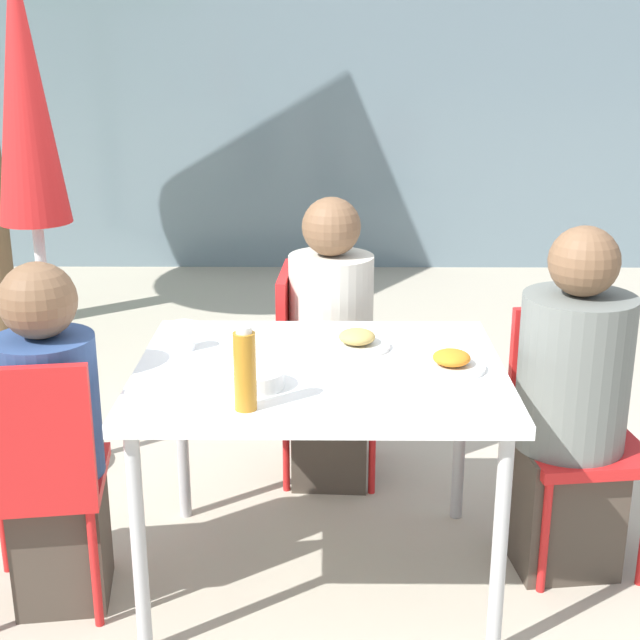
{
  "coord_description": "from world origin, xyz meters",
  "views": [
    {
      "loc": [
        0.02,
        -2.6,
        1.74
      ],
      "look_at": [
        0.0,
        0.0,
        0.91
      ],
      "focal_mm": 50.0,
      "sensor_mm": 36.0,
      "label": 1
    }
  ],
  "objects_px": {
    "bottle": "(245,370)",
    "drinking_cup": "(184,336)",
    "person_right": "(570,413)",
    "chair_far": "(312,358)",
    "person_left": "(52,444)",
    "person_far": "(331,351)",
    "closed_umbrella": "(27,124)",
    "salad_bowl": "(256,379)",
    "chair_right": "(574,416)",
    "chair_left": "(32,468)"
  },
  "relations": [
    {
      "from": "chair_right",
      "to": "person_far",
      "type": "bearing_deg",
      "value": -38.99
    },
    {
      "from": "chair_left",
      "to": "closed_umbrella",
      "type": "xyz_separation_m",
      "value": [
        -0.24,
        1.0,
        0.92
      ]
    },
    {
      "from": "closed_umbrella",
      "to": "salad_bowl",
      "type": "xyz_separation_m",
      "value": [
        0.92,
        -0.98,
        -0.64
      ]
    },
    {
      "from": "chair_right",
      "to": "chair_left",
      "type": "bearing_deg",
      "value": 5.7
    },
    {
      "from": "person_right",
      "to": "drinking_cup",
      "type": "relative_size",
      "value": 12.52
    },
    {
      "from": "closed_umbrella",
      "to": "bottle",
      "type": "relative_size",
      "value": 8.64
    },
    {
      "from": "person_left",
      "to": "salad_bowl",
      "type": "height_order",
      "value": "person_left"
    },
    {
      "from": "closed_umbrella",
      "to": "salad_bowl",
      "type": "relative_size",
      "value": 12.46
    },
    {
      "from": "salad_bowl",
      "to": "chair_right",
      "type": "bearing_deg",
      "value": 19.21
    },
    {
      "from": "chair_left",
      "to": "drinking_cup",
      "type": "height_order",
      "value": "chair_left"
    },
    {
      "from": "drinking_cup",
      "to": "person_left",
      "type": "bearing_deg",
      "value": -144.89
    },
    {
      "from": "chair_right",
      "to": "person_far",
      "type": "relative_size",
      "value": 0.74
    },
    {
      "from": "person_left",
      "to": "person_far",
      "type": "relative_size",
      "value": 0.96
    },
    {
      "from": "chair_left",
      "to": "person_right",
      "type": "xyz_separation_m",
      "value": [
        1.68,
        0.3,
        0.05
      ]
    },
    {
      "from": "bottle",
      "to": "salad_bowl",
      "type": "height_order",
      "value": "bottle"
    },
    {
      "from": "person_right",
      "to": "closed_umbrella",
      "type": "distance_m",
      "value": 2.23
    },
    {
      "from": "bottle",
      "to": "person_right",
      "type": "bearing_deg",
      "value": 23.23
    },
    {
      "from": "chair_left",
      "to": "closed_umbrella",
      "type": "relative_size",
      "value": 0.42
    },
    {
      "from": "person_far",
      "to": "salad_bowl",
      "type": "distance_m",
      "value": 0.94
    },
    {
      "from": "chair_right",
      "to": "drinking_cup",
      "type": "height_order",
      "value": "chair_right"
    },
    {
      "from": "person_far",
      "to": "person_right",
      "type": "bearing_deg",
      "value": 55.67
    },
    {
      "from": "person_left",
      "to": "drinking_cup",
      "type": "xyz_separation_m",
      "value": [
        0.38,
        0.27,
        0.26
      ]
    },
    {
      "from": "chair_far",
      "to": "salad_bowl",
      "type": "relative_size",
      "value": 5.2
    },
    {
      "from": "person_right",
      "to": "chair_far",
      "type": "height_order",
      "value": "person_right"
    },
    {
      "from": "chair_left",
      "to": "closed_umbrella",
      "type": "bearing_deg",
      "value": 95.71
    },
    {
      "from": "person_left",
      "to": "salad_bowl",
      "type": "distance_m",
      "value": 0.68
    },
    {
      "from": "drinking_cup",
      "to": "chair_left",
      "type": "bearing_deg",
      "value": -139.75
    },
    {
      "from": "chair_far",
      "to": "bottle",
      "type": "bearing_deg",
      "value": -5.36
    },
    {
      "from": "person_far",
      "to": "closed_umbrella",
      "type": "relative_size",
      "value": 0.56
    },
    {
      "from": "chair_left",
      "to": "person_right",
      "type": "distance_m",
      "value": 1.71
    },
    {
      "from": "chair_left",
      "to": "person_far",
      "type": "distance_m",
      "value": 1.28
    },
    {
      "from": "bottle",
      "to": "drinking_cup",
      "type": "bearing_deg",
      "value": 116.65
    },
    {
      "from": "person_far",
      "to": "bottle",
      "type": "xyz_separation_m",
      "value": [
        -0.24,
        -1.04,
        0.32
      ]
    },
    {
      "from": "person_left",
      "to": "closed_umbrella",
      "type": "height_order",
      "value": "closed_umbrella"
    },
    {
      "from": "bottle",
      "to": "salad_bowl",
      "type": "xyz_separation_m",
      "value": [
        0.02,
        0.16,
        -0.09
      ]
    },
    {
      "from": "person_far",
      "to": "closed_umbrella",
      "type": "bearing_deg",
      "value": -91.7
    },
    {
      "from": "person_far",
      "to": "salad_bowl",
      "type": "height_order",
      "value": "person_far"
    },
    {
      "from": "person_left",
      "to": "salad_bowl",
      "type": "xyz_separation_m",
      "value": [
        0.64,
        -0.06,
        0.24
      ]
    },
    {
      "from": "chair_right",
      "to": "person_right",
      "type": "xyz_separation_m",
      "value": [
        -0.04,
        -0.09,
        0.05
      ]
    },
    {
      "from": "person_right",
      "to": "bottle",
      "type": "xyz_separation_m",
      "value": [
        -1.03,
        -0.44,
        0.32
      ]
    },
    {
      "from": "chair_left",
      "to": "chair_right",
      "type": "bearing_deg",
      "value": 4.71
    },
    {
      "from": "chair_right",
      "to": "chair_far",
      "type": "height_order",
      "value": "same"
    },
    {
      "from": "chair_left",
      "to": "bottle",
      "type": "xyz_separation_m",
      "value": [
        0.66,
        -0.14,
        0.37
      ]
    },
    {
      "from": "person_left",
      "to": "bottle",
      "type": "distance_m",
      "value": 0.74
    },
    {
      "from": "person_left",
      "to": "chair_far",
      "type": "xyz_separation_m",
      "value": [
        0.78,
        0.87,
        -0.04
      ]
    },
    {
      "from": "chair_far",
      "to": "person_far",
      "type": "relative_size",
      "value": 0.74
    },
    {
      "from": "person_right",
      "to": "chair_far",
      "type": "distance_m",
      "value": 1.08
    },
    {
      "from": "drinking_cup",
      "to": "closed_umbrella",
      "type": "bearing_deg",
      "value": 135.51
    },
    {
      "from": "person_right",
      "to": "chair_left",
      "type": "bearing_deg",
      "value": 3.2
    },
    {
      "from": "chair_left",
      "to": "person_far",
      "type": "bearing_deg",
      "value": 37.15
    }
  ]
}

